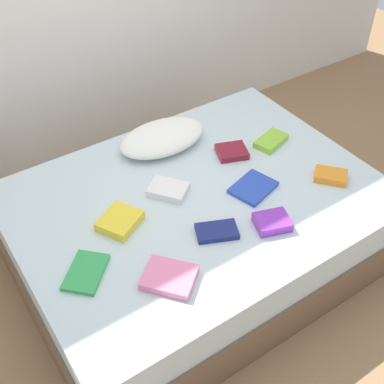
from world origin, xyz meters
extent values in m
plane|color=#93704C|center=(0.00, 0.00, 0.00)|extent=(8.00, 8.00, 0.00)
cube|color=brown|center=(0.00, 0.00, 0.14)|extent=(2.00, 1.50, 0.28)
cube|color=silver|center=(0.00, 0.00, 0.39)|extent=(1.96, 1.46, 0.22)
ellipsoid|color=white|center=(0.08, 0.49, 0.56)|extent=(0.55, 0.34, 0.12)
cube|color=green|center=(-0.74, -0.17, 0.51)|extent=(0.28, 0.28, 0.02)
cube|color=maroon|center=(0.37, 0.18, 0.52)|extent=(0.22, 0.21, 0.04)
cube|color=orange|center=(0.70, -0.31, 0.52)|extent=(0.21, 0.21, 0.04)
cube|color=#2847B7|center=(0.28, -0.14, 0.51)|extent=(0.28, 0.24, 0.02)
cube|color=navy|center=(-0.08, -0.30, 0.51)|extent=(0.24, 0.20, 0.03)
cube|color=white|center=(-0.12, 0.10, 0.52)|extent=(0.24, 0.25, 0.04)
cube|color=pink|center=(-0.44, -0.41, 0.52)|extent=(0.29, 0.30, 0.04)
cube|color=yellow|center=(-0.46, 0.03, 0.52)|extent=(0.26, 0.25, 0.05)
cube|color=purple|center=(0.18, -0.41, 0.53)|extent=(0.21, 0.19, 0.05)
cube|color=#8CC638|center=(0.64, 0.13, 0.52)|extent=(0.24, 0.18, 0.04)
camera|label=1|loc=(-1.14, -1.64, 2.31)|focal=46.20mm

